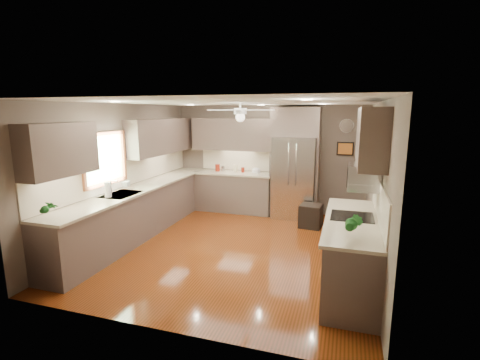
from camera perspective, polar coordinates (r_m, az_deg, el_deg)
The scene contains 28 objects.
floor at distance 6.25m, azimuth -0.78°, elevation -10.95°, with size 5.00×5.00×0.00m, color #472109.
ceiling at distance 5.80m, azimuth -0.85°, elevation 12.61°, with size 5.00×5.00×0.00m, color white.
wall_back at distance 8.28m, azimuth 4.56°, elevation 3.46°, with size 4.50×4.50×0.00m, color #67594E.
wall_front at distance 3.67m, azimuth -13.06°, elevation -6.60°, with size 4.50×4.50×0.00m, color #67594E.
wall_left at distance 6.92m, azimuth -18.82°, elevation 1.39°, with size 5.00×5.00×0.00m, color #67594E.
wall_right at distance 5.64m, azimuth 21.50°, elevation -0.91°, with size 5.00×5.00×0.00m, color #67594E.
canister_a at distance 8.39m, azimuth -3.71°, elevation 1.99°, with size 0.11×0.11×0.18m, color maroon.
canister_b at distance 8.37m, azimuth -2.80°, elevation 1.90°, with size 0.08×0.08×0.12m, color silver.
canister_c at distance 8.26m, azimuth -0.73°, elevation 1.93°, with size 0.10×0.10×0.17m, color beige.
canister_d at distance 8.22m, azimuth 0.46°, elevation 1.68°, with size 0.08×0.08×0.12m, color maroon.
soap_bottle at distance 6.75m, azimuth -18.04°, elevation -0.57°, with size 0.10×0.10×0.21m, color white.
potted_plant_left at distance 5.27m, azimuth -29.14°, elevation -3.97°, with size 0.17×0.12×0.33m, color #18551D.
potted_plant_right at distance 4.18m, azimuth 18.23°, elevation -6.83°, with size 0.18×0.14×0.32m, color #18551D.
bowl at distance 8.12m, azimuth 2.60°, elevation 1.30°, with size 0.21×0.21×0.05m, color beige.
left_run at distance 7.04m, azimuth -15.76°, elevation -4.66°, with size 0.65×4.70×1.45m.
back_run at distance 8.33m, azimuth -0.85°, elevation -1.82°, with size 1.85×0.65×1.45m.
uppers at distance 6.73m, azimuth -4.99°, elevation 7.02°, with size 4.50×4.70×0.95m.
window at distance 6.47m, azimuth -21.36°, elevation 3.26°, with size 0.05×1.12×0.92m.
sink at distance 6.41m, azimuth -18.93°, elevation -2.49°, with size 0.50×0.70×0.32m.
refrigerator at distance 7.83m, azimuth 9.00°, elevation 2.46°, with size 1.06×0.75×2.45m.
right_run at distance 5.07m, azimuth 17.82°, elevation -11.03°, with size 0.70×2.20×1.45m.
microwave at distance 5.04m, azimuth 19.57°, elevation 0.54°, with size 0.43×0.55×0.34m.
ceiling_fan at distance 6.08m, azimuth 0.05°, elevation 10.96°, with size 1.18×1.18×0.32m.
recessed_lights at distance 6.19m, azimuth -0.03°, elevation 12.47°, with size 2.84×3.14×0.01m.
wall_clock at distance 8.00m, azimuth 17.08°, elevation 8.50°, with size 0.30×0.03×0.30m.
framed_print at distance 8.03m, azimuth 16.88°, elevation 4.94°, with size 0.36×0.03×0.30m.
stool at distance 7.36m, azimuth 11.54°, elevation -5.76°, with size 0.48×0.48×0.49m.
paper_towel at distance 6.16m, azimuth -20.86°, elevation -1.50°, with size 0.11×0.11×0.27m.
Camera 1 is at (1.80, -5.51, 2.35)m, focal length 26.00 mm.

